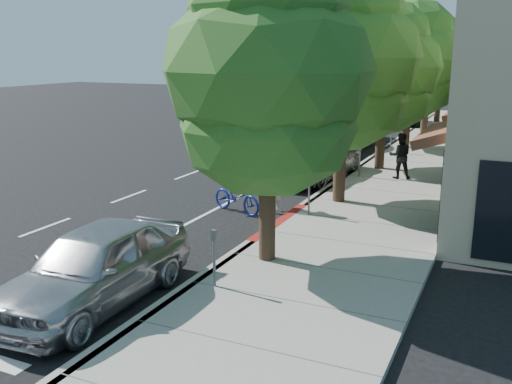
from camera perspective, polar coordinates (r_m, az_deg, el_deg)
The scene contains 18 objects.
ground at distance 16.04m, azimuth 1.01°, elevation -4.38°, with size 120.00×120.00×0.00m, color black.
sidewalk at distance 22.83m, azimuth 14.49°, elevation 0.95°, with size 4.60×56.00×0.15m, color gray.
curb at distance 23.32m, azimuth 8.94°, elevation 1.50°, with size 0.30×56.00×0.15m, color #9E998E.
curb_red_segment at distance 16.90m, azimuth 2.38°, elevation -3.16°, with size 0.32×4.00×0.15m, color maroon.
street_tree_0 at distance 13.04m, azimuth 1.19°, elevation 11.61°, with size 4.85×4.85×7.42m.
street_tree_1 at distance 18.69m, azimuth 8.74°, elevation 12.82°, with size 4.97×4.97×7.73m.
street_tree_2 at distance 24.52m, azimuth 12.70°, elevation 11.89°, with size 4.75×4.75×7.10m.
street_tree_3 at distance 30.40m, azimuth 15.20°, elevation 12.55°, with size 5.41×5.41×7.61m.
street_tree_4 at distance 36.33m, azimuth 16.88°, elevation 12.89°, with size 4.15×4.15×7.49m.
street_tree_5 at distance 42.28m, azimuth 18.03°, elevation 12.24°, with size 4.47×4.47×6.95m.
cyclist at distance 18.11m, azimuth 1.96°, elevation 0.98°, with size 0.71×0.47×1.96m, color white.
bicycle at distance 18.17m, azimuth -1.93°, elevation -0.46°, with size 0.69×1.99×1.05m, color navy.
silver_suv at distance 23.00m, azimuth 5.47°, elevation 3.17°, with size 2.52×5.46×1.52m, color #ABACB0.
dark_sedan at distance 29.86m, azimuth 8.33°, elevation 5.72°, with size 1.75×5.03×1.66m, color #222528.
white_pickup at distance 32.88m, azimuth 9.99°, elevation 6.27°, with size 2.10×5.16×1.50m, color silver.
dark_suv_far at distance 40.59m, azimuth 15.31°, elevation 7.47°, with size 1.83×4.55×1.55m, color black.
near_car_a at distance 12.04m, azimuth -15.81°, elevation -7.11°, with size 1.96×4.88×1.66m, color #B1B1B6.
pedestrian at distance 22.99m, azimuth 14.22°, elevation 3.54°, with size 0.87×0.68×1.80m, color black.
Camera 1 is at (6.10, -13.95, 5.06)m, focal length 40.00 mm.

